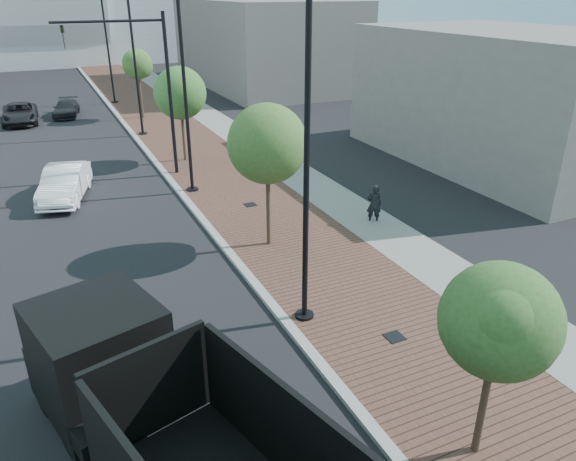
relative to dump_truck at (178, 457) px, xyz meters
name	(u,v)px	position (x,y,z in m)	size (l,w,h in m)	color
sidewalk	(165,113)	(7.80, 34.78, -1.33)	(7.00, 140.00, 0.12)	#4C2D23
concrete_strip	(199,110)	(10.50, 34.78, -1.33)	(2.40, 140.00, 0.13)	slate
curb	(119,117)	(4.30, 34.78, -1.32)	(0.30, 140.00, 0.14)	gray
dump_truck	(178,457)	(0.00, 0.00, 0.00)	(5.87, 13.48, 3.31)	black
white_sedan	(65,183)	(-0.65, 18.40, -0.63)	(1.62, 4.64, 1.53)	white
dark_car_mid	(20,113)	(-2.41, 36.23, -0.69)	(2.33, 5.06, 1.41)	black
dark_car_far	(66,108)	(0.80, 37.27, -0.81)	(1.65, 4.05, 1.18)	black
pedestrian	(374,204)	(10.70, 9.96, -0.54)	(0.62, 0.41, 1.70)	black
streetlight_1	(303,181)	(4.79, 4.78, 2.95)	(1.44, 0.56, 9.21)	black
streetlight_2	(185,90)	(4.90, 16.78, 3.43)	(1.72, 0.56, 9.28)	black
streetlight_3	(134,68)	(4.79, 28.78, 2.95)	(1.44, 0.56, 9.21)	black
streetlight_4	(107,44)	(4.90, 40.78, 3.43)	(1.72, 0.56, 9.28)	black
traffic_mast	(150,78)	(4.00, 19.78, 3.59)	(5.09, 0.20, 8.00)	black
tree_0	(500,320)	(5.95, -1.20, 1.92)	(2.32, 2.26, 4.46)	#382619
tree_1	(268,144)	(5.95, 9.80, 2.58)	(2.84, 2.84, 5.40)	#382619
tree_2	(181,93)	(5.95, 21.80, 2.43)	(2.81, 2.81, 5.24)	#382619
tree_3	(138,64)	(5.95, 33.80, 2.57)	(2.22, 2.15, 5.05)	#382619
convention_center	(46,12)	(2.30, 79.78, 4.61)	(50.00, 30.00, 50.00)	#A3AAAD
commercial_block_ne	(263,43)	(20.30, 44.78, 2.61)	(12.00, 22.00, 8.00)	#665F5C
commercial_block_e	(507,97)	(22.30, 14.78, 2.11)	(10.00, 16.00, 7.00)	#665F5C
utility_cover_1	(395,337)	(6.70, 2.78, -1.26)	(0.50, 0.50, 0.02)	black
utility_cover_2	(250,205)	(6.70, 13.78, -1.26)	(0.50, 0.50, 0.02)	black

